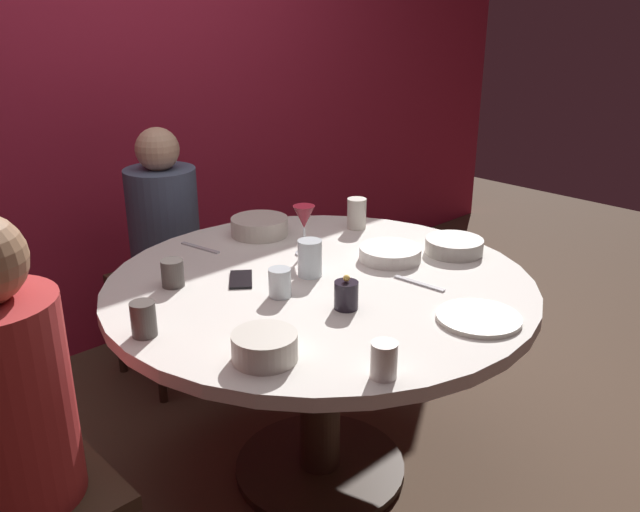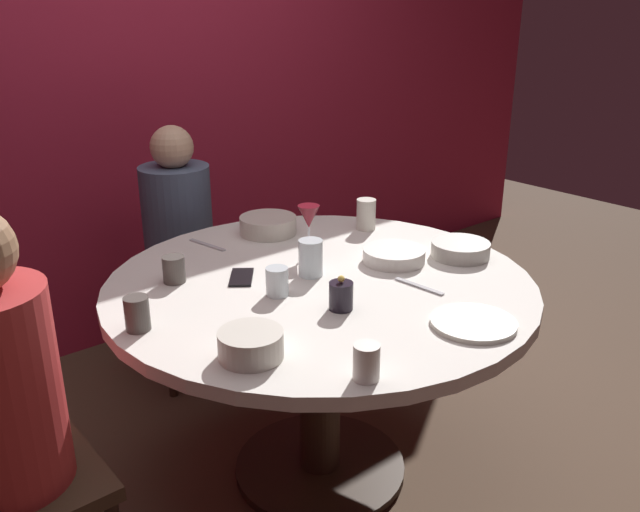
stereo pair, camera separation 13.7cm
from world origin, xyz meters
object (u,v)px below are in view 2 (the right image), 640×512
at_px(dinner_plate, 473,323).
at_px(bowl_salad_center, 394,255).
at_px(cell_phone, 242,277).
at_px(bowl_serving_large, 460,249).
at_px(seated_diner_back, 178,225).
at_px(cup_far_edge, 366,362).
at_px(cup_center_front, 312,258).
at_px(cup_near_candle, 137,313).
at_px(dining_table, 320,321).
at_px(candle_holder, 341,296).
at_px(cup_beside_wine, 174,269).
at_px(bowl_small_white, 268,225).
at_px(cup_by_left_diner, 277,282).
at_px(wine_glass, 309,219).
at_px(cup_by_right_diner, 366,214).
at_px(bowl_sauce_side, 251,345).

distance_m(dinner_plate, bowl_salad_center, 0.51).
height_order(cell_phone, bowl_serving_large, bowl_serving_large).
relative_size(seated_diner_back, cup_far_edge, 12.33).
relative_size(seated_diner_back, cup_center_front, 9.21).
relative_size(seated_diner_back, cup_near_candle, 11.59).
bearing_deg(dining_table, seated_diner_back, 90.00).
bearing_deg(bowl_serving_large, bowl_salad_center, 152.04).
distance_m(candle_holder, cup_beside_wine, 0.56).
distance_m(candle_holder, cup_center_front, 0.27).
bearing_deg(cell_phone, candle_holder, -37.75).
distance_m(bowl_salad_center, bowl_small_white, 0.54).
distance_m(cell_phone, bowl_small_white, 0.45).
xyz_separation_m(cup_by_left_diner, cup_center_front, (0.18, 0.06, 0.02)).
height_order(dining_table, wine_glass, wine_glass).
xyz_separation_m(cup_by_right_diner, cup_far_edge, (-0.76, -0.80, -0.01)).
bearing_deg(dining_table, cell_phone, 138.18).
bearing_deg(bowl_salad_center, bowl_small_white, 106.77).
xyz_separation_m(candle_holder, bowl_salad_center, (0.39, 0.16, -0.02)).
distance_m(cup_center_front, cup_far_edge, 0.65).
relative_size(seated_diner_back, bowl_sauce_side, 6.70).
relative_size(candle_holder, bowl_small_white, 0.48).
distance_m(cell_phone, cup_by_right_diner, 0.66).
relative_size(bowl_salad_center, cup_near_candle, 2.22).
distance_m(cell_phone, cup_beside_wine, 0.21).
relative_size(wine_glass, cup_beside_wine, 2.06).
bearing_deg(dinner_plate, bowl_small_white, 88.81).
relative_size(seated_diner_back, cell_phone, 7.88).
xyz_separation_m(bowl_salad_center, cup_beside_wine, (-0.66, 0.32, 0.02)).
height_order(candle_holder, bowl_salad_center, candle_holder).
height_order(bowl_serving_large, cup_near_candle, cup_near_candle).
xyz_separation_m(bowl_serving_large, bowl_small_white, (-0.37, 0.63, 0.01)).
distance_m(candle_holder, cell_phone, 0.39).
height_order(dinner_plate, cup_center_front, cup_center_front).
bearing_deg(candle_holder, seated_diner_back, 85.35).
xyz_separation_m(cup_by_right_diner, cup_center_front, (-0.46, -0.23, 0.00)).
height_order(cup_by_left_diner, cup_beside_wine, cup_by_left_diner).
xyz_separation_m(cell_phone, bowl_sauce_side, (-0.26, -0.44, 0.03)).
relative_size(bowl_serving_large, cup_by_right_diner, 1.70).
distance_m(dinner_plate, cup_by_left_diner, 0.59).
distance_m(cup_by_right_diner, cup_center_front, 0.51).
bearing_deg(wine_glass, dinner_plate, -90.15).
relative_size(bowl_small_white, cup_far_edge, 2.41).
bearing_deg(bowl_small_white, bowl_salad_center, -73.23).
relative_size(bowl_serving_large, cup_center_front, 1.69).
bearing_deg(cup_near_candle, cup_by_right_diner, 12.07).
relative_size(bowl_salad_center, bowl_small_white, 0.98).
bearing_deg(cup_by_right_diner, bowl_salad_center, -117.93).
relative_size(dining_table, cup_near_candle, 14.33).
distance_m(dining_table, wine_glass, 0.36).
bearing_deg(bowl_salad_center, cup_by_right_diner, 62.07).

